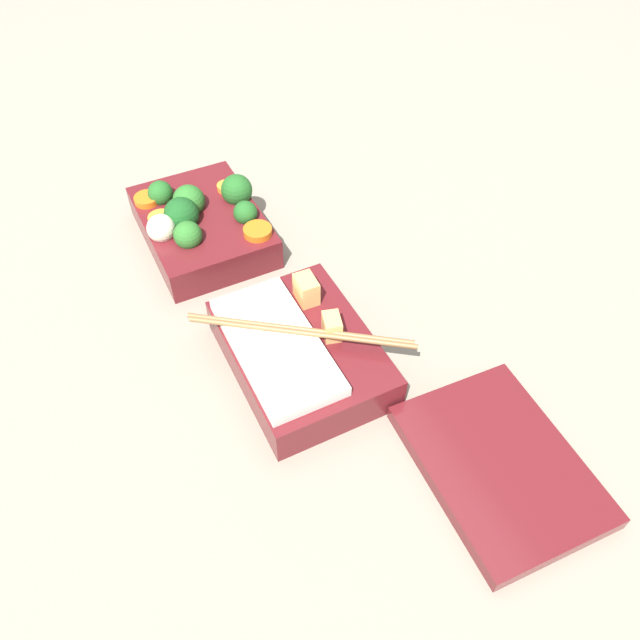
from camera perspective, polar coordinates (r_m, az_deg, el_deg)
The scene contains 4 objects.
ground_plane at distance 0.73m, azimuth -5.88°, elevation 2.74°, with size 3.00×3.00×0.00m, color gray.
bento_tray_vegetable at distance 0.78m, azimuth -10.86°, elevation 8.75°, with size 0.18×0.14×0.07m.
bento_tray_rice at distance 0.63m, azimuth -1.82°, elevation -2.78°, with size 0.18×0.19×0.07m.
bento_lid at distance 0.60m, azimuth 16.08°, elevation -12.57°, with size 0.18×0.13×0.02m, color maroon.
Camera 1 is at (0.49, -0.16, 0.51)m, focal length 35.00 mm.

